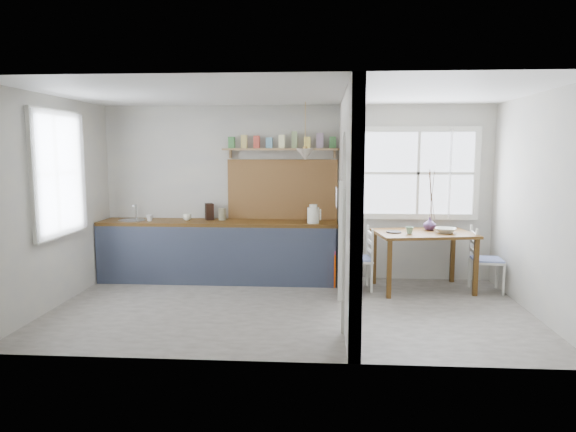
# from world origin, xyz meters

# --- Properties ---
(floor) EXTENTS (5.80, 3.20, 0.01)m
(floor) POSITION_xyz_m (0.00, 0.00, 0.00)
(floor) COLOR gray
(floor) RESTS_ON ground
(ceiling) EXTENTS (5.80, 3.20, 0.01)m
(ceiling) POSITION_xyz_m (0.00, 0.00, 2.60)
(ceiling) COLOR beige
(ceiling) RESTS_ON walls
(walls) EXTENTS (5.81, 3.21, 2.60)m
(walls) POSITION_xyz_m (0.00, 0.00, 1.30)
(walls) COLOR beige
(walls) RESTS_ON floor
(partition) EXTENTS (0.12, 3.20, 2.60)m
(partition) POSITION_xyz_m (0.70, 0.06, 1.45)
(partition) COLOR beige
(partition) RESTS_ON floor
(kitchen_window) EXTENTS (0.10, 1.16, 1.50)m
(kitchen_window) POSITION_xyz_m (-2.87, 0.00, 1.65)
(kitchen_window) COLOR white
(kitchen_window) RESTS_ON walls
(nook_window) EXTENTS (1.76, 0.10, 1.30)m
(nook_window) POSITION_xyz_m (1.80, 1.56, 1.60)
(nook_window) COLOR white
(nook_window) RESTS_ON walls
(counter) EXTENTS (3.50, 0.60, 0.90)m
(counter) POSITION_xyz_m (-1.13, 1.33, 0.46)
(counter) COLOR #593714
(counter) RESTS_ON floor
(sink) EXTENTS (0.40, 0.40, 0.02)m
(sink) POSITION_xyz_m (-2.43, 1.30, 0.89)
(sink) COLOR #BABCC2
(sink) RESTS_ON counter
(backsplash) EXTENTS (1.65, 0.03, 0.90)m
(backsplash) POSITION_xyz_m (-0.20, 1.58, 1.35)
(backsplash) COLOR olive
(backsplash) RESTS_ON walls
(shelf) EXTENTS (1.75, 0.20, 0.21)m
(shelf) POSITION_xyz_m (-0.20, 1.49, 2.01)
(shelf) COLOR #977454
(shelf) RESTS_ON walls
(pendant_lamp) EXTENTS (0.26, 0.26, 0.16)m
(pendant_lamp) POSITION_xyz_m (0.15, 1.15, 1.88)
(pendant_lamp) COLOR beige
(pendant_lamp) RESTS_ON ceiling
(utensil_rail) EXTENTS (0.02, 0.50, 0.02)m
(utensil_rail) POSITION_xyz_m (0.61, 0.90, 1.45)
(utensil_rail) COLOR #BABCC2
(utensil_rail) RESTS_ON partition
(dining_table) EXTENTS (1.43, 1.07, 0.81)m
(dining_table) POSITION_xyz_m (1.80, 1.01, 0.41)
(dining_table) COLOR #593714
(dining_table) RESTS_ON floor
(chair_left) EXTENTS (0.44, 0.44, 0.88)m
(chair_left) POSITION_xyz_m (0.88, 0.95, 0.44)
(chair_left) COLOR silver
(chair_left) RESTS_ON floor
(chair_right) EXTENTS (0.44, 0.44, 0.90)m
(chair_right) POSITION_xyz_m (2.66, 0.98, 0.45)
(chair_right) COLOR silver
(chair_right) RESTS_ON floor
(kettle) EXTENTS (0.26, 0.22, 0.27)m
(kettle) POSITION_xyz_m (0.27, 1.17, 1.04)
(kettle) COLOR white
(kettle) RESTS_ON counter
(mug_a) EXTENTS (0.13, 0.13, 0.09)m
(mug_a) POSITION_xyz_m (-2.14, 1.22, 0.95)
(mug_a) COLOR silver
(mug_a) RESTS_ON counter
(mug_b) EXTENTS (0.15, 0.15, 0.10)m
(mug_b) POSITION_xyz_m (-1.61, 1.35, 0.95)
(mug_b) COLOR white
(mug_b) RESTS_ON counter
(knife_block) EXTENTS (0.16, 0.19, 0.25)m
(knife_block) POSITION_xyz_m (-1.29, 1.44, 1.02)
(knife_block) COLOR #381E13
(knife_block) RESTS_ON counter
(jar) EXTENTS (0.12, 0.12, 0.18)m
(jar) POSITION_xyz_m (-1.09, 1.41, 0.99)
(jar) COLOR gray
(jar) RESTS_ON counter
(towel_magenta) EXTENTS (0.02, 0.03, 0.50)m
(towel_magenta) POSITION_xyz_m (0.58, 0.99, 0.28)
(towel_magenta) COLOR #A53067
(towel_magenta) RESTS_ON counter
(towel_orange) EXTENTS (0.02, 0.03, 0.47)m
(towel_orange) POSITION_xyz_m (0.58, 0.95, 0.25)
(towel_orange) COLOR #E94C01
(towel_orange) RESTS_ON counter
(bowl) EXTENTS (0.35, 0.35, 0.07)m
(bowl) POSITION_xyz_m (2.08, 0.95, 0.85)
(bowl) COLOR beige
(bowl) RESTS_ON dining_table
(table_cup) EXTENTS (0.12, 0.12, 0.09)m
(table_cup) POSITION_xyz_m (1.58, 0.84, 0.86)
(table_cup) COLOR #76A37E
(table_cup) RESTS_ON dining_table
(plate) EXTENTS (0.21, 0.21, 0.02)m
(plate) POSITION_xyz_m (1.38, 0.93, 0.82)
(plate) COLOR black
(plate) RESTS_ON dining_table
(vase) EXTENTS (0.22, 0.22, 0.18)m
(vase) POSITION_xyz_m (1.91, 1.18, 0.91)
(vase) COLOR #442C53
(vase) RESTS_ON dining_table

